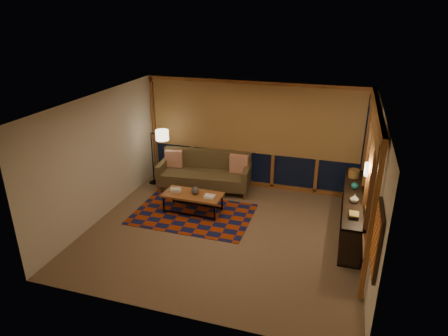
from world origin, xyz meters
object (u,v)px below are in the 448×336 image
(coffee_table, at_px, (193,203))
(bookshelf, at_px, (352,211))
(floor_lamp, at_px, (152,156))
(sofa, at_px, (204,172))

(coffee_table, bearing_deg, bookshelf, 7.15)
(floor_lamp, bearing_deg, coffee_table, -27.22)
(sofa, distance_m, bookshelf, 3.67)
(coffee_table, bearing_deg, sofa, 98.57)
(sofa, height_order, floor_lamp, floor_lamp)
(sofa, xyz_separation_m, floor_lamp, (-1.41, -0.03, 0.29))
(coffee_table, relative_size, floor_lamp, 0.88)
(coffee_table, relative_size, bookshelf, 0.44)
(coffee_table, height_order, floor_lamp, floor_lamp)
(sofa, bearing_deg, floor_lamp, 175.47)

